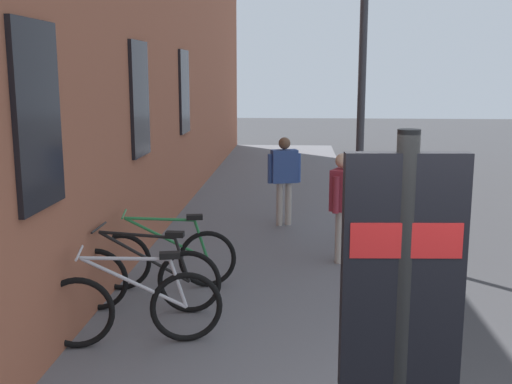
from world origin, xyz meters
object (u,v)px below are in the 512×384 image
pedestrian_near_bus (284,172)px  bicycle_by_door (166,258)px  bicycle_under_window (133,307)px  pedestrian_crossing_street (342,196)px  transit_info_sign (401,306)px  bicycle_far_end (144,278)px  street_lamp (363,52)px

pedestrian_near_bus → bicycle_by_door: bearing=157.8°
bicycle_by_door → pedestrian_near_bus: pedestrian_near_bus is taller
bicycle_under_window → pedestrian_crossing_street: (2.93, -2.22, 0.56)m
pedestrian_crossing_street → bicycle_by_door: bearing=119.7°
transit_info_sign → bicycle_far_end: bearing=29.5°
transit_info_sign → street_lamp: size_ratio=0.48×
transit_info_sign → pedestrian_near_bus: size_ratio=1.55×
bicycle_far_end → pedestrian_near_bus: (4.18, -1.48, 0.56)m
bicycle_under_window → bicycle_by_door: (1.65, 0.03, 0.00)m
transit_info_sign → bicycle_under_window: bearing=34.8°
bicycle_far_end → bicycle_by_door: size_ratio=1.01×
bicycle_far_end → pedestrian_crossing_street: (2.05, -2.33, 0.56)m
bicycle_by_door → street_lamp: bearing=-47.5°
bicycle_by_door → street_lamp: size_ratio=0.35×
bicycle_by_door → pedestrian_crossing_street: bearing=-60.3°
pedestrian_crossing_street → street_lamp: 2.31m
transit_info_sign → street_lamp: (6.98, -0.49, 1.36)m
bicycle_by_door → pedestrian_near_bus: 3.72m
bicycle_far_end → street_lamp: bearing=-40.4°
bicycle_under_window → pedestrian_near_bus: 5.26m
transit_info_sign → pedestrian_crossing_street: transit_info_sign is taller
bicycle_under_window → bicycle_far_end: 0.88m
bicycle_under_window → street_lamp: bearing=-32.5°
bicycle_by_door → pedestrian_crossing_street: pedestrian_crossing_street is taller
bicycle_under_window → street_lamp: 5.40m
bicycle_by_door → bicycle_far_end: bearing=173.6°
bicycle_far_end → transit_info_sign: bearing=-150.5°
bicycle_far_end → pedestrian_crossing_street: pedestrian_crossing_street is taller
transit_info_sign → pedestrian_crossing_street: 5.93m
bicycle_under_window → transit_info_sign: size_ratio=0.73×
pedestrian_near_bus → pedestrian_crossing_street: (-2.13, -0.85, -0.00)m
street_lamp → pedestrian_crossing_street: bearing=162.7°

